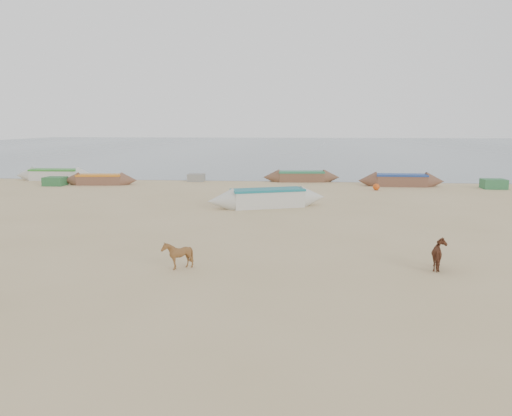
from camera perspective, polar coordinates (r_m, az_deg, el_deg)
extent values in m
plane|color=tan|center=(16.11, -1.34, -5.88)|extent=(140.00, 140.00, 0.00)
plane|color=slate|center=(97.53, 4.34, 7.05)|extent=(160.00, 160.00, 0.00)
imported|color=brown|center=(15.13, -8.97, -5.32)|extent=(0.87, 0.79, 0.87)
imported|color=#5B301D|center=(15.89, 20.42, -5.05)|extent=(0.94, 1.04, 0.89)
cube|color=#2C6236|center=(37.95, -21.97, 2.85)|extent=(1.40, 1.20, 0.60)
sphere|color=#C74912|center=(33.59, 13.58, 2.36)|extent=(0.44, 0.44, 0.44)
cube|color=gray|center=(38.10, -6.84, 3.48)|extent=(1.20, 1.10, 0.56)
cube|color=#306B40|center=(37.06, 25.53, 2.50)|extent=(1.50, 1.20, 0.64)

